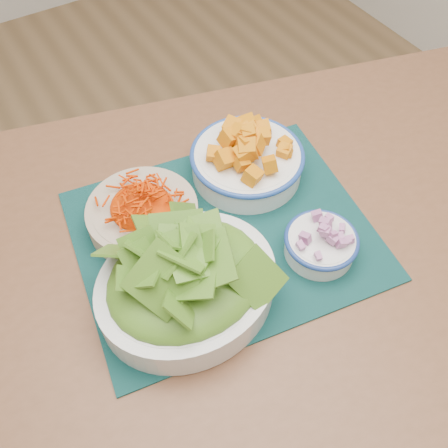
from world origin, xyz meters
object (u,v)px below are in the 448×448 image
placemat (224,235)px  carrot_bowl (142,210)px  table (285,269)px  squash_bowl (247,155)px  onion_bowl (321,241)px  lettuce_bowl (186,278)px

placemat → carrot_bowl: carrot_bowl is taller
table → carrot_bowl: size_ratio=6.31×
table → squash_bowl: squash_bowl is taller
onion_bowl → carrot_bowl: bearing=136.8°
table → squash_bowl: (0.03, 0.18, 0.14)m
placemat → carrot_bowl: (-0.11, 0.10, 0.04)m
squash_bowl → onion_bowl: squash_bowl is taller
table → onion_bowl: bearing=-39.9°
squash_bowl → lettuce_bowl: lettuce_bowl is taller
carrot_bowl → squash_bowl: (0.23, 0.01, 0.01)m
table → squash_bowl: 0.23m
placemat → onion_bowl: (0.12, -0.12, 0.03)m
table → lettuce_bowl: size_ratio=5.06×
carrot_bowl → lettuce_bowl: size_ratio=0.80×
placemat → squash_bowl: (0.12, 0.10, 0.05)m
table → carrot_bowl: carrot_bowl is taller
onion_bowl → squash_bowl: bearing=91.1°
squash_bowl → placemat: bearing=-138.1°
squash_bowl → onion_bowl: size_ratio=1.97×
carrot_bowl → onion_bowl: bearing=-43.2°
carrot_bowl → lettuce_bowl: (-0.01, -0.18, 0.03)m
table → squash_bowl: bearing=96.8°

